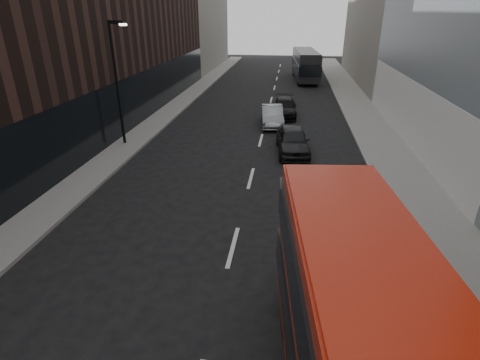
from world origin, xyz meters
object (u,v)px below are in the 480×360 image
at_px(car_a, 293,140).
at_px(car_c, 284,107).
at_px(street_lamp, 117,76).
at_px(car_b, 272,116).
at_px(grey_bus, 305,64).

height_order(car_a, car_c, car_a).
height_order(street_lamp, car_b, street_lamp).
distance_m(car_b, car_c, 2.92).
relative_size(grey_bus, car_c, 2.30).
height_order(grey_bus, car_a, grey_bus).
distance_m(grey_bus, car_c, 17.30).
xyz_separation_m(grey_bus, car_b, (-2.81, -19.96, -1.10)).
relative_size(street_lamp, car_c, 1.53).
bearing_deg(car_b, car_c, 67.46).
bearing_deg(car_a, car_b, 99.61).
bearing_deg(car_a, car_c, 89.26).
bearing_deg(grey_bus, car_c, -100.98).
bearing_deg(car_c, car_a, -86.97).
xyz_separation_m(grey_bus, car_a, (-1.31, -25.57, -1.04)).
height_order(car_b, car_c, car_b).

